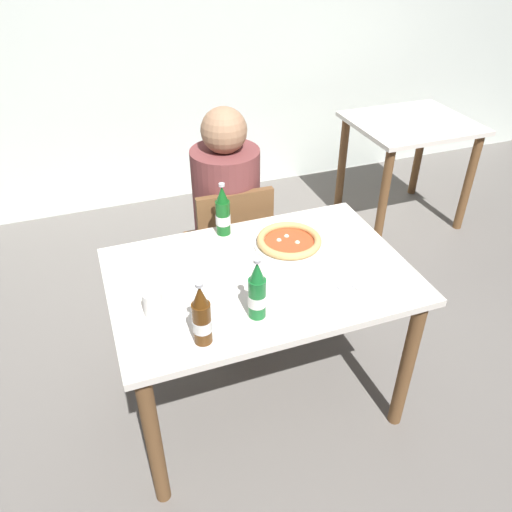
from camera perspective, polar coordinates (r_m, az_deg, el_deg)
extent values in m
plane|color=slate|center=(2.57, 0.40, -15.39)|extent=(8.00, 8.00, 0.00)
cube|color=silver|center=(3.84, -12.11, 24.10)|extent=(7.00, 0.10, 2.60)
cube|color=silver|center=(2.06, 0.48, -2.23)|extent=(1.20, 0.80, 0.03)
cylinder|color=brown|center=(2.01, -11.37, -19.63)|extent=(0.06, 0.06, 0.72)
cylinder|color=brown|center=(2.30, 16.51, -11.64)|extent=(0.06, 0.06, 0.72)
cylinder|color=brown|center=(2.48, -14.28, -7.19)|extent=(0.06, 0.06, 0.72)
cylinder|color=brown|center=(2.72, 8.64, -2.07)|extent=(0.06, 0.06, 0.72)
cube|color=brown|center=(2.78, -3.23, 1.00)|extent=(0.41, 0.41, 0.04)
cube|color=brown|center=(2.51, -2.26, 2.99)|extent=(0.38, 0.05, 0.40)
cylinder|color=brown|center=(3.08, -0.92, -0.23)|extent=(0.04, 0.04, 0.41)
cylinder|color=brown|center=(3.01, -7.09, -1.42)|extent=(0.04, 0.04, 0.41)
cylinder|color=brown|center=(2.82, 1.20, -4.00)|extent=(0.04, 0.04, 0.41)
cylinder|color=brown|center=(2.75, -5.52, -5.41)|extent=(0.04, 0.04, 0.41)
cube|color=#2D3342|center=(2.88, -2.98, -2.59)|extent=(0.32, 0.28, 0.45)
cylinder|color=brown|center=(2.61, -3.31, 6.15)|extent=(0.34, 0.34, 0.55)
sphere|color=#9E7556|center=(2.45, -3.61, 13.84)|extent=(0.22, 0.22, 0.22)
cube|color=silver|center=(3.74, 17.04, 14.02)|extent=(0.80, 0.70, 0.03)
cylinder|color=brown|center=(3.49, 14.05, 6.17)|extent=(0.06, 0.06, 0.72)
cylinder|color=brown|center=(3.88, 22.63, 7.52)|extent=(0.06, 0.06, 0.72)
cylinder|color=brown|center=(3.92, 9.59, 10.09)|extent=(0.06, 0.06, 0.72)
cylinder|color=brown|center=(4.28, 17.78, 11.06)|extent=(0.06, 0.06, 0.72)
cylinder|color=white|center=(2.21, 3.70, 1.30)|extent=(0.30, 0.30, 0.01)
cylinder|color=#CC4723|center=(2.21, 3.71, 1.53)|extent=(0.22, 0.22, 0.01)
torus|color=tan|center=(2.20, 3.72, 1.77)|extent=(0.28, 0.28, 0.03)
sphere|color=silver|center=(2.21, 2.58, 1.71)|extent=(0.02, 0.02, 0.02)
sphere|color=silver|center=(2.20, 4.64, 1.45)|extent=(0.02, 0.02, 0.02)
sphere|color=silver|center=(2.24, 3.43, 2.16)|extent=(0.02, 0.02, 0.02)
cylinder|color=#196B2D|center=(1.80, 0.12, -4.70)|extent=(0.06, 0.06, 0.16)
cone|color=#196B2D|center=(1.73, 0.12, -1.70)|extent=(0.05, 0.05, 0.07)
cylinder|color=#B7B7BC|center=(1.70, 0.13, -0.53)|extent=(0.03, 0.03, 0.01)
cylinder|color=white|center=(1.81, 0.12, -4.90)|extent=(0.07, 0.07, 0.04)
cylinder|color=#512D0F|center=(1.71, -6.04, -7.44)|extent=(0.06, 0.06, 0.16)
cone|color=#512D0F|center=(1.64, -6.29, -4.40)|extent=(0.05, 0.05, 0.07)
cylinder|color=#B7B7BC|center=(1.61, -6.39, -3.21)|extent=(0.03, 0.03, 0.01)
cylinder|color=white|center=(1.72, -6.03, -7.64)|extent=(0.07, 0.07, 0.04)
cylinder|color=#14591E|center=(2.26, -3.71, 4.31)|extent=(0.06, 0.06, 0.16)
cone|color=#14591E|center=(2.20, -3.82, 6.94)|extent=(0.05, 0.05, 0.07)
cylinder|color=#B7B7BC|center=(2.18, -3.86, 7.95)|extent=(0.03, 0.03, 0.01)
cylinder|color=white|center=(2.26, -3.70, 4.14)|extent=(0.07, 0.07, 0.04)
cube|color=white|center=(2.04, 8.90, -2.54)|extent=(0.20, 0.20, 0.00)
cube|color=silver|center=(2.05, 9.41, -2.32)|extent=(0.07, 0.19, 0.00)
cube|color=silver|center=(2.03, 8.42, -2.56)|extent=(0.02, 0.17, 0.00)
cylinder|color=white|center=(1.87, -11.44, -5.17)|extent=(0.07, 0.07, 0.09)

